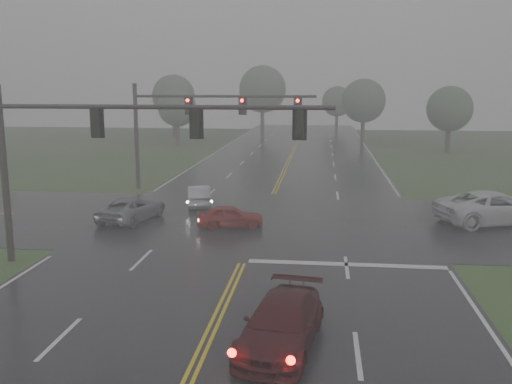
# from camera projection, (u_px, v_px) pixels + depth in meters

# --- Properties ---
(main_road) EXTENTS (18.00, 160.00, 0.02)m
(main_road) POSITION_uv_depth(u_px,v_px,m) (258.00, 230.00, 30.57)
(main_road) COLOR black
(main_road) RESTS_ON ground
(cross_street) EXTENTS (120.00, 14.00, 0.02)m
(cross_street) POSITION_uv_depth(u_px,v_px,m) (261.00, 221.00, 32.52)
(cross_street) COLOR black
(cross_street) RESTS_ON ground
(stop_bar) EXTENTS (8.50, 0.50, 0.01)m
(stop_bar) POSITION_uv_depth(u_px,v_px,m) (346.00, 265.00, 24.59)
(stop_bar) COLOR silver
(stop_bar) RESTS_ON ground
(sedan_maroon) EXTENTS (2.74, 5.19, 1.43)m
(sedan_maroon) POSITION_uv_depth(u_px,v_px,m) (281.00, 347.00, 16.90)
(sedan_maroon) COLOR #3A0A0E
(sedan_maroon) RESTS_ON ground
(sedan_red) EXTENTS (3.84, 2.22, 1.23)m
(sedan_red) POSITION_uv_depth(u_px,v_px,m) (230.00, 228.00, 30.99)
(sedan_red) COLOR maroon
(sedan_red) RESTS_ON ground
(sedan_silver) EXTENTS (2.29, 4.24, 1.33)m
(sedan_silver) POSITION_uv_depth(u_px,v_px,m) (199.00, 206.00, 36.51)
(sedan_silver) COLOR #A1A3A8
(sedan_silver) RESTS_ON ground
(car_grey) EXTENTS (3.27, 5.21, 1.34)m
(car_grey) POSITION_uv_depth(u_px,v_px,m) (132.00, 220.00, 32.65)
(car_grey) COLOR slate
(car_grey) RESTS_ON ground
(pickup_white) EXTENTS (7.14, 4.91, 1.81)m
(pickup_white) POSITION_uv_depth(u_px,v_px,m) (494.00, 224.00, 31.85)
(pickup_white) COLOR silver
(pickup_white) RESTS_ON ground
(signal_gantry_near) EXTENTS (14.19, 0.34, 7.67)m
(signal_gantry_near) POSITION_uv_depth(u_px,v_px,m) (101.00, 140.00, 23.70)
(signal_gantry_near) COLOR black
(signal_gantry_near) RESTS_ON ground
(signal_gantry_far) EXTENTS (13.24, 0.39, 7.75)m
(signal_gantry_far) POSITION_uv_depth(u_px,v_px,m) (190.00, 116.00, 41.03)
(signal_gantry_far) COLOR black
(signal_gantry_far) RESTS_ON ground
(tree_nw_a) EXTENTS (4.89, 4.89, 7.18)m
(tree_nw_a) POSITION_uv_depth(u_px,v_px,m) (177.00, 108.00, 73.00)
(tree_nw_a) COLOR #2E251E
(tree_nw_a) RESTS_ON ground
(tree_ne_a) EXTENTS (5.74, 5.74, 8.44)m
(tree_ne_a) POSITION_uv_depth(u_px,v_px,m) (364.00, 101.00, 74.65)
(tree_ne_a) COLOR #2E251E
(tree_ne_a) RESTS_ON ground
(tree_n_mid) EXTENTS (7.17, 7.17, 10.53)m
(tree_n_mid) POSITION_uv_depth(u_px,v_px,m) (262.00, 89.00, 86.75)
(tree_n_mid) COLOR #2E251E
(tree_n_mid) RESTS_ON ground
(tree_e_near) EXTENTS (5.12, 5.12, 7.52)m
(tree_e_near) POSITION_uv_depth(u_px,v_px,m) (450.00, 109.00, 64.22)
(tree_e_near) COLOR #2E251E
(tree_e_near) RESTS_ON ground
(tree_nw_b) EXTENTS (6.20, 6.20, 9.10)m
(tree_nw_b) POSITION_uv_depth(u_px,v_px,m) (174.00, 96.00, 83.27)
(tree_nw_b) COLOR #2E251E
(tree_nw_b) RESTS_ON ground
(tree_n_far) EXTENTS (5.05, 5.05, 7.41)m
(tree_n_far) POSITION_uv_depth(u_px,v_px,m) (337.00, 101.00, 95.06)
(tree_n_far) COLOR #2E251E
(tree_n_far) RESTS_ON ground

